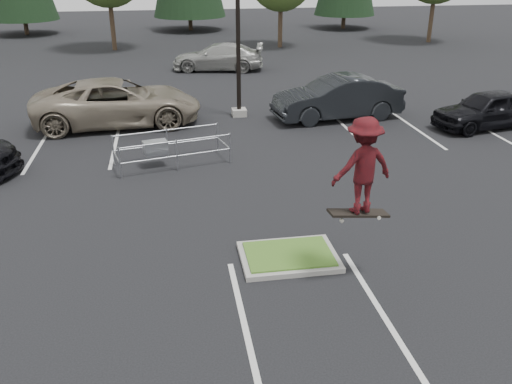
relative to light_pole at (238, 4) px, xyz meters
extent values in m
plane|color=black|center=(-0.50, -12.00, -4.56)|extent=(120.00, 120.00, 0.00)
cube|color=#A09E95|center=(-0.50, -12.00, -4.50)|extent=(2.20, 1.60, 0.12)
cube|color=#38611E|center=(-0.50, -12.00, -4.42)|extent=(1.95, 1.35, 0.05)
cube|color=silver|center=(-5.00, -3.00, -4.56)|extent=(0.12, 5.20, 0.01)
cube|color=silver|center=(-7.70, -3.00, -4.56)|extent=(0.12, 5.20, 0.01)
cube|color=silver|center=(4.00, -3.00, -4.56)|extent=(0.12, 5.20, 0.01)
cube|color=silver|center=(6.70, -3.00, -4.56)|extent=(0.12, 5.20, 0.01)
cube|color=silver|center=(9.40, -3.00, -4.56)|extent=(0.12, 5.20, 0.01)
cube|color=silver|center=(-1.85, -15.00, -4.56)|extent=(0.12, 6.00, 0.01)
cube|color=silver|center=(0.85, -15.00, -4.56)|extent=(0.12, 6.00, 0.01)
cube|color=#A09E95|center=(0.00, 0.00, -4.41)|extent=(0.60, 0.60, 0.30)
cylinder|color=#38281C|center=(-6.50, 18.50, -2.81)|extent=(0.32, 0.32, 3.50)
cylinder|color=#38281C|center=(5.50, 17.80, -3.04)|extent=(0.32, 0.32, 3.04)
cylinder|color=#38281C|center=(17.50, 18.30, -2.85)|extent=(0.32, 0.32, 3.42)
cylinder|color=#38281C|center=(-14.50, 28.00, -3.96)|extent=(0.36, 0.36, 1.20)
cylinder|color=#38281C|center=(-0.50, 28.50, -3.96)|extent=(0.36, 0.36, 1.20)
cylinder|color=#38281C|center=(13.50, 27.50, -3.96)|extent=(0.36, 0.36, 1.20)
cylinder|color=#989BA0|center=(-4.58, -6.43, -4.04)|extent=(0.05, 0.05, 1.04)
cylinder|color=#989BA0|center=(-4.86, -5.20, -4.04)|extent=(0.05, 0.05, 1.04)
cylinder|color=#989BA0|center=(-2.82, -6.02, -4.04)|extent=(0.05, 0.05, 1.04)
cylinder|color=#989BA0|center=(-3.11, -4.79, -4.04)|extent=(0.05, 0.05, 1.04)
cylinder|color=#989BA0|center=(-1.07, -5.61, -4.04)|extent=(0.05, 0.05, 1.04)
cylinder|color=#989BA0|center=(-1.36, -4.38, -4.04)|extent=(0.05, 0.05, 1.04)
cylinder|color=#989BA0|center=(-2.82, -6.02, -4.06)|extent=(3.52, 0.87, 0.05)
cylinder|color=#989BA0|center=(-2.82, -6.02, -3.57)|extent=(3.52, 0.87, 0.05)
cylinder|color=#989BA0|center=(-3.11, -4.79, -4.06)|extent=(3.52, 0.87, 0.05)
cylinder|color=#989BA0|center=(-3.11, -4.79, -3.57)|extent=(3.52, 0.87, 0.05)
cube|color=#989BA0|center=(-3.49, -5.53, -3.91)|extent=(0.85, 0.63, 0.43)
cube|color=black|center=(0.70, -13.00, -2.99)|extent=(1.31, 0.48, 0.22)
cylinder|color=beige|center=(0.31, -13.13, -3.07)|extent=(0.08, 0.05, 0.08)
cylinder|color=beige|center=(0.31, -12.87, -3.07)|extent=(0.08, 0.05, 0.08)
cylinder|color=beige|center=(1.09, -13.13, -3.07)|extent=(0.08, 0.05, 0.08)
cylinder|color=beige|center=(1.09, -12.87, -3.07)|extent=(0.08, 0.05, 0.08)
imported|color=maroon|center=(0.70, -13.00, -1.96)|extent=(1.39, 0.95, 1.97)
imported|color=gray|center=(-5.00, -0.50, -3.64)|extent=(6.80, 3.45, 1.84)
imported|color=black|center=(4.00, -1.09, -3.67)|extent=(5.56, 2.49, 1.77)
imported|color=black|center=(9.50, -3.32, -3.81)|extent=(4.64, 2.55, 1.49)
imported|color=#A8A8A3|center=(0.17, 10.00, -3.78)|extent=(5.65, 3.14, 1.55)
camera|label=1|loc=(-3.00, -22.46, 1.89)|focal=38.00mm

